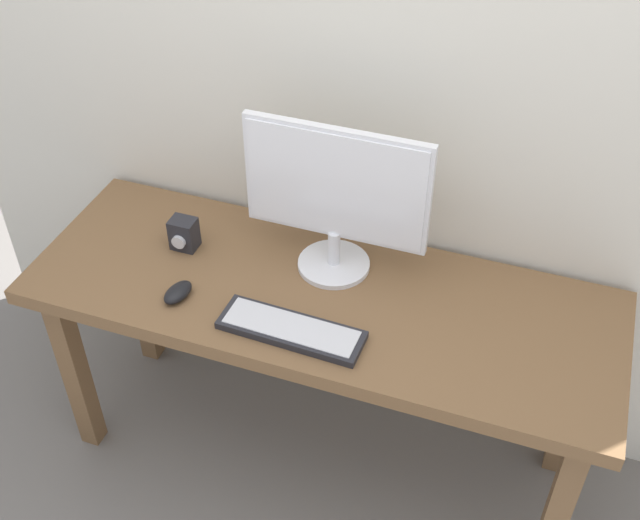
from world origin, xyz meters
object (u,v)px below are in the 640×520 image
(mouse, at_px, (178,292))
(audio_controller, at_px, (184,234))
(monitor, at_px, (335,195))
(desk, at_px, (320,316))
(keyboard_primary, at_px, (291,330))

(mouse, xyz_separation_m, audio_controller, (-0.08, 0.21, 0.03))
(monitor, height_order, audio_controller, monitor)
(desk, distance_m, monitor, 0.37)
(mouse, distance_m, audio_controller, 0.23)
(mouse, height_order, audio_controller, audio_controller)
(desk, height_order, monitor, monitor)
(audio_controller, bearing_deg, keyboard_primary, -28.06)
(mouse, bearing_deg, desk, 33.70)
(monitor, relative_size, audio_controller, 5.31)
(desk, relative_size, mouse, 16.56)
(monitor, bearing_deg, mouse, -142.54)
(keyboard_primary, relative_size, audio_controller, 4.02)
(audio_controller, bearing_deg, desk, -6.73)
(keyboard_primary, bearing_deg, desk, 83.95)
(desk, xyz_separation_m, mouse, (-0.37, -0.15, 0.11))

